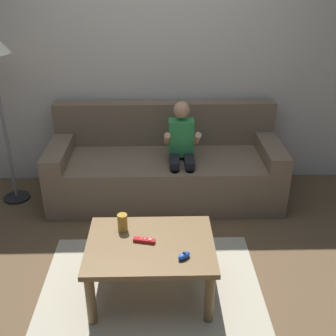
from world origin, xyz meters
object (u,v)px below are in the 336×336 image
(couch, at_px, (165,167))
(coffee_table, at_px, (150,251))
(soda_can, at_px, (123,223))
(person_seated_on_couch, at_px, (182,149))
(nunchuk_blue, at_px, (184,256))
(game_remote_red_near_edge, at_px, (144,240))

(couch, distance_m, coffee_table, 1.32)
(coffee_table, distance_m, soda_can, 0.27)
(person_seated_on_couch, relative_size, nunchuk_blue, 9.75)
(nunchuk_blue, bearing_deg, coffee_table, 143.03)
(nunchuk_blue, bearing_deg, soda_can, 142.01)
(game_remote_red_near_edge, bearing_deg, nunchuk_blue, -35.04)
(coffee_table, bearing_deg, nunchuk_blue, -36.97)
(couch, relative_size, soda_can, 16.94)
(couch, xyz_separation_m, nunchuk_blue, (0.09, -1.47, 0.13))
(person_seated_on_couch, height_order, coffee_table, person_seated_on_couch)
(person_seated_on_couch, distance_m, coffee_table, 1.18)
(coffee_table, bearing_deg, couch, 84.78)
(couch, height_order, game_remote_red_near_edge, couch)
(soda_can, bearing_deg, nunchuk_blue, -37.99)
(coffee_table, height_order, soda_can, soda_can)
(coffee_table, xyz_separation_m, game_remote_red_near_edge, (-0.04, 0.02, 0.08))
(nunchuk_blue, height_order, soda_can, soda_can)
(coffee_table, xyz_separation_m, nunchuk_blue, (0.21, -0.15, 0.08))
(couch, bearing_deg, game_remote_red_near_edge, -96.95)
(person_seated_on_couch, relative_size, coffee_table, 1.16)
(person_seated_on_couch, distance_m, nunchuk_blue, 1.30)
(coffee_table, relative_size, game_remote_red_near_edge, 5.63)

